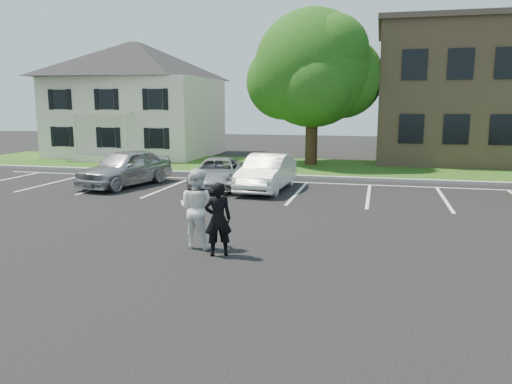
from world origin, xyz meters
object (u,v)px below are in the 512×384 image
car_white_sedan (267,173)px  tree (315,71)px  house (137,99)px  car_silver_west (126,168)px  man_white_shirt (197,208)px  man_black_suit (218,219)px  car_silver_minivan (218,173)px

car_white_sedan → tree: bearing=87.9°
house → car_white_sedan: (11.66, -11.61, -3.09)m
car_silver_west → man_white_shirt: bearing=-38.3°
tree → man_black_suit: (0.09, -17.98, -4.47)m
car_silver_minivan → tree: bearing=61.2°
house → tree: (12.42, -2.73, 1.52)m
car_white_sedan → man_white_shirt: bearing=-86.4°
car_silver_minivan → car_white_sedan: car_white_sedan is taller
tree → car_white_sedan: 10.03m
man_white_shirt → car_silver_minivan: size_ratio=0.45×
house → tree: bearing=-12.4°
tree → car_silver_minivan: tree is taller
house → car_white_sedan: size_ratio=2.29×
tree → car_silver_minivan: 10.34m
car_silver_west → car_white_sedan: (6.23, 0.39, -0.06)m
house → tree: 12.81m
car_silver_west → car_silver_minivan: car_silver_west is taller
man_black_suit → car_silver_minivan: bearing=-98.1°
house → car_silver_minivan: (9.46, -11.44, -3.21)m
man_black_suit → car_silver_west: size_ratio=0.37×
tree → man_black_suit: 18.53m
tree → man_white_shirt: (-0.63, -17.45, -4.35)m
tree → car_silver_west: bearing=-127.0°
car_silver_west → car_silver_minivan: bearing=21.8°
car_silver_west → house: bearing=128.2°
house → tree: size_ratio=1.17×
man_black_suit → car_silver_west: bearing=-77.2°
man_black_suit → man_white_shirt: bearing=-62.9°
man_white_shirt → car_silver_west: (-6.35, 8.17, -0.19)m
man_black_suit → tree: bearing=-116.0°
man_black_suit → car_silver_west: (-7.08, 8.71, -0.08)m
car_silver_west → car_silver_minivan: (4.03, 0.56, -0.18)m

